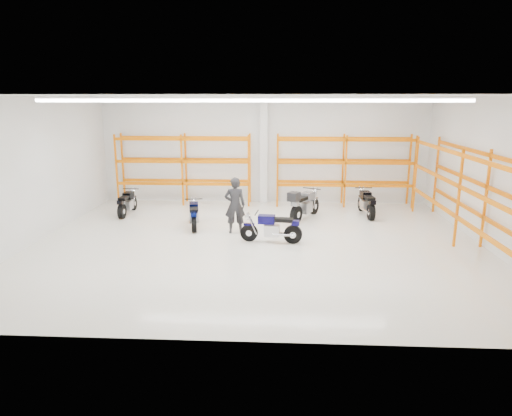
# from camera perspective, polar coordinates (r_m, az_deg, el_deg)

# --- Properties ---
(ground) EXTENTS (14.00, 14.00, 0.00)m
(ground) POSITION_cam_1_polar(r_m,az_deg,el_deg) (14.41, 0.09, -4.42)
(ground) COLOR silver
(ground) RESTS_ON ground
(room_shell) EXTENTS (14.02, 12.02, 4.51)m
(room_shell) POSITION_cam_1_polar(r_m,az_deg,el_deg) (13.78, 0.10, 8.72)
(room_shell) COLOR white
(room_shell) RESTS_ON ground
(motorcycle_main) EXTENTS (1.97, 0.65, 0.97)m
(motorcycle_main) POSITION_cam_1_polar(r_m,az_deg,el_deg) (14.37, 2.25, -2.58)
(motorcycle_main) COLOR black
(motorcycle_main) RESTS_ON ground
(motorcycle_back_a) EXTENTS (0.64, 1.93, 0.95)m
(motorcycle_back_a) POSITION_cam_1_polar(r_m,az_deg,el_deg) (18.49, -15.85, 0.52)
(motorcycle_back_a) COLOR black
(motorcycle_back_a) RESTS_ON ground
(motorcycle_back_b) EXTENTS (0.65, 1.89, 0.93)m
(motorcycle_back_b) POSITION_cam_1_polar(r_m,az_deg,el_deg) (16.16, -7.76, -0.94)
(motorcycle_back_b) COLOR black
(motorcycle_back_b) RESTS_ON ground
(motorcycle_back_c) EXTENTS (1.31, 2.14, 1.19)m
(motorcycle_back_c) POSITION_cam_1_polar(r_m,az_deg,el_deg) (17.13, 5.92, 0.39)
(motorcycle_back_c) COLOR black
(motorcycle_back_c) RESTS_ON ground
(motorcycle_back_d) EXTENTS (0.69, 2.07, 1.02)m
(motorcycle_back_d) POSITION_cam_1_polar(r_m,az_deg,el_deg) (18.14, 13.67, 0.50)
(motorcycle_back_d) COLOR black
(motorcycle_back_d) RESTS_ON ground
(standing_man) EXTENTS (0.75, 0.54, 1.91)m
(standing_man) POSITION_cam_1_polar(r_m,az_deg,el_deg) (15.28, -2.65, 0.34)
(standing_man) COLOR black
(standing_man) RESTS_ON ground
(structural_column) EXTENTS (0.32, 0.32, 4.50)m
(structural_column) POSITION_cam_1_polar(r_m,az_deg,el_deg) (19.65, 0.97, 7.11)
(structural_column) COLOR white
(structural_column) RESTS_ON ground
(pallet_racking_back_left) EXTENTS (5.67, 0.87, 3.00)m
(pallet_racking_back_left) POSITION_cam_1_polar(r_m,az_deg,el_deg) (19.78, -9.01, 5.63)
(pallet_racking_back_left) COLOR #E35F06
(pallet_racking_back_left) RESTS_ON ground
(pallet_racking_back_right) EXTENTS (5.67, 0.87, 3.00)m
(pallet_racking_back_right) POSITION_cam_1_polar(r_m,az_deg,el_deg) (19.54, 10.99, 5.46)
(pallet_racking_back_right) COLOR #E35F06
(pallet_racking_back_right) RESTS_ON ground
(pallet_racking_side) EXTENTS (0.87, 9.07, 3.00)m
(pallet_racking_side) POSITION_cam_1_polar(r_m,az_deg,el_deg) (15.09, 25.51, 2.18)
(pallet_racking_side) COLOR #E35F06
(pallet_racking_side) RESTS_ON ground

